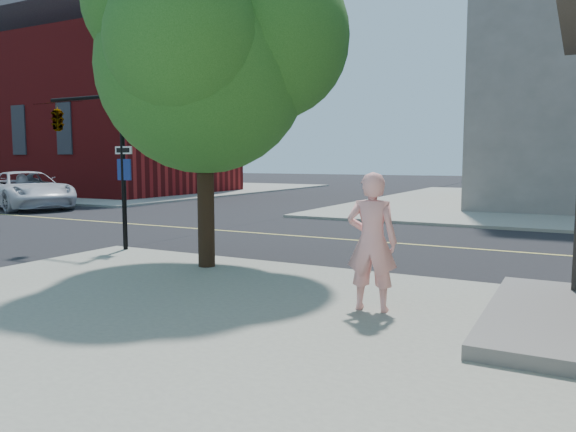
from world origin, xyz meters
The scene contains 10 objects.
ground centered at (0.00, 0.00, 0.00)m, with size 140.00×140.00×0.00m, color black.
road_ew centered at (0.00, 4.50, 0.01)m, with size 140.00×9.00×0.01m, color black.
road_ns centered at (-5.50, 0.00, 0.01)m, with size 9.00×140.00×0.01m, color black.
sidewalk_nw centered at (-23.00, 21.50, 0.06)m, with size 26.00×25.00×0.12m, color gray.
church centered at (-20.00, 18.00, 7.18)m, with size 15.20×12.00×14.40m.
office_block centered at (-32.00, 21.98, 9.12)m, with size 12.00×14.08×18.00m.
man_on_phone centered at (6.82, -2.71, 1.14)m, with size 0.74×0.49×2.04m, color #FAA4A1.
street_tree centered at (2.79, -1.11, 4.66)m, with size 5.30×4.82×7.04m.
signal_pole centered at (-2.31, -0.30, 3.33)m, with size 3.49×0.40×3.94m.
car_a centered at (-13.75, 6.91, 0.89)m, with size 2.95×6.39×1.78m, color silver.
Camera 1 is at (9.47, -10.30, 2.34)m, focal length 34.31 mm.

